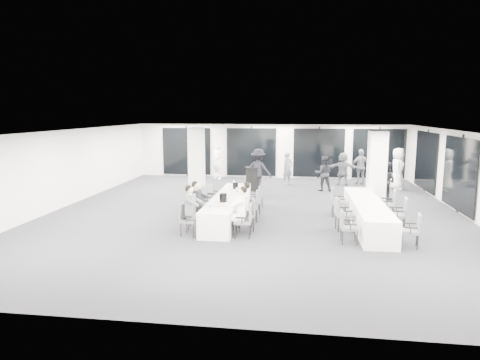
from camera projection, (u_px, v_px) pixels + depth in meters
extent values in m
cube|color=#25262B|center=(254.00, 213.00, 14.79)|extent=(14.00, 16.00, 0.02)
cube|color=white|center=(255.00, 131.00, 14.34)|extent=(14.00, 16.00, 0.02)
cube|color=silver|center=(63.00, 169.00, 15.51)|extent=(0.02, 16.00, 2.80)
cube|color=silver|center=(473.00, 177.00, 13.62)|extent=(0.02, 16.00, 2.80)
cube|color=silver|center=(270.00, 151.00, 22.40)|extent=(14.00, 0.02, 2.80)
cube|color=silver|center=(202.00, 244.00, 6.73)|extent=(14.00, 0.02, 2.80)
cube|color=black|center=(270.00, 152.00, 22.34)|extent=(13.60, 0.06, 2.50)
cube|color=black|center=(459.00, 174.00, 14.61)|extent=(0.06, 14.00, 2.50)
cube|color=silver|center=(197.00, 161.00, 18.07)|extent=(0.60, 0.60, 2.80)
cube|color=silver|center=(377.00, 171.00, 14.98)|extent=(0.60, 0.60, 2.80)
cube|color=silver|center=(228.00, 207.00, 13.92)|extent=(0.90, 5.00, 0.75)
cube|color=silver|center=(367.00, 214.00, 13.05)|extent=(0.90, 5.00, 0.75)
cylinder|color=black|center=(253.00, 179.00, 18.94)|extent=(0.65, 0.65, 1.02)
cylinder|color=black|center=(253.00, 167.00, 18.86)|extent=(0.74, 0.74, 0.02)
cube|color=#4D4F54|center=(190.00, 220.00, 12.02)|extent=(0.52, 0.53, 0.08)
cube|color=#4D4F54|center=(183.00, 211.00, 12.05)|extent=(0.14, 0.44, 0.44)
cylinder|color=black|center=(187.00, 226.00, 12.30)|extent=(0.03, 0.03, 0.39)
cylinder|color=black|center=(181.00, 230.00, 11.94)|extent=(0.03, 0.03, 0.39)
cylinder|color=black|center=(199.00, 227.00, 12.18)|extent=(0.03, 0.03, 0.39)
cylinder|color=black|center=(193.00, 231.00, 11.82)|extent=(0.03, 0.03, 0.39)
cube|color=black|center=(193.00, 213.00, 12.22)|extent=(0.33, 0.10, 0.04)
cube|color=black|center=(186.00, 217.00, 11.77)|extent=(0.33, 0.10, 0.04)
cube|color=#4D4F54|center=(196.00, 214.00, 12.72)|extent=(0.51, 0.53, 0.08)
cube|color=#4D4F54|center=(188.00, 205.00, 12.68)|extent=(0.12, 0.46, 0.45)
cylinder|color=black|center=(190.00, 220.00, 12.95)|extent=(0.04, 0.04, 0.40)
cylinder|color=black|center=(189.00, 224.00, 12.56)|extent=(0.04, 0.04, 0.40)
cylinder|color=black|center=(203.00, 220.00, 12.95)|extent=(0.04, 0.04, 0.40)
cylinder|color=black|center=(202.00, 224.00, 12.56)|extent=(0.04, 0.04, 0.40)
cube|color=black|center=(197.00, 207.00, 12.93)|extent=(0.34, 0.08, 0.04)
cube|color=black|center=(195.00, 210.00, 12.45)|extent=(0.34, 0.08, 0.04)
cube|color=#4D4F54|center=(204.00, 205.00, 13.75)|extent=(0.53, 0.55, 0.09)
cube|color=#4D4F54|center=(196.00, 196.00, 13.73)|extent=(0.09, 0.51, 0.50)
cylinder|color=black|center=(198.00, 211.00, 14.03)|extent=(0.04, 0.04, 0.45)
cylinder|color=black|center=(196.00, 214.00, 13.60)|extent=(0.04, 0.04, 0.45)
cylinder|color=black|center=(212.00, 211.00, 13.99)|extent=(0.04, 0.04, 0.45)
cylinder|color=black|center=(209.00, 215.00, 13.56)|extent=(0.04, 0.04, 0.45)
cube|color=black|center=(205.00, 197.00, 13.99)|extent=(0.37, 0.06, 0.04)
cube|color=black|center=(202.00, 201.00, 13.46)|extent=(0.37, 0.06, 0.04)
cube|color=#4D4F54|center=(210.00, 200.00, 14.69)|extent=(0.50, 0.52, 0.08)
cube|color=#4D4F54|center=(204.00, 192.00, 14.70)|extent=(0.11, 0.45, 0.45)
cylinder|color=black|center=(206.00, 206.00, 14.96)|extent=(0.04, 0.04, 0.40)
cylinder|color=black|center=(203.00, 208.00, 14.59)|extent=(0.04, 0.04, 0.40)
cylinder|color=black|center=(217.00, 206.00, 14.87)|extent=(0.04, 0.04, 0.40)
cylinder|color=black|center=(214.00, 209.00, 14.49)|extent=(0.04, 0.04, 0.40)
cube|color=black|center=(212.00, 194.00, 14.90)|extent=(0.34, 0.08, 0.04)
cube|color=black|center=(208.00, 197.00, 14.43)|extent=(0.34, 0.08, 0.04)
cube|color=#4D4F54|center=(215.00, 197.00, 15.51)|extent=(0.51, 0.52, 0.07)
cube|color=#4D4F54|center=(210.00, 190.00, 15.54)|extent=(0.15, 0.42, 0.42)
cylinder|color=black|center=(212.00, 201.00, 15.77)|extent=(0.03, 0.03, 0.37)
cylinder|color=black|center=(208.00, 203.00, 15.44)|extent=(0.03, 0.03, 0.37)
cylinder|color=black|center=(221.00, 202.00, 15.64)|extent=(0.03, 0.03, 0.37)
cylinder|color=black|center=(217.00, 204.00, 15.31)|extent=(0.03, 0.03, 0.37)
cube|color=black|center=(217.00, 191.00, 15.69)|extent=(0.31, 0.11, 0.04)
cube|color=black|center=(212.00, 193.00, 15.27)|extent=(0.31, 0.11, 0.04)
cube|color=#4D4F54|center=(243.00, 222.00, 11.85)|extent=(0.46, 0.48, 0.08)
cube|color=#4D4F54|center=(251.00, 212.00, 11.78)|extent=(0.07, 0.46, 0.45)
cylinder|color=black|center=(249.00, 232.00, 11.67)|extent=(0.04, 0.04, 0.40)
cylinder|color=black|center=(251.00, 228.00, 12.06)|extent=(0.04, 0.04, 0.40)
cylinder|color=black|center=(235.00, 232.00, 11.71)|extent=(0.04, 0.04, 0.40)
cylinder|color=black|center=(237.00, 228.00, 12.10)|extent=(0.04, 0.04, 0.40)
cube|color=black|center=(242.00, 218.00, 11.58)|extent=(0.34, 0.05, 0.04)
cube|color=black|center=(244.00, 214.00, 12.06)|extent=(0.34, 0.05, 0.04)
cube|color=#4D4F54|center=(246.00, 215.00, 12.54)|extent=(0.56, 0.57, 0.08)
cube|color=#4D4F54|center=(253.00, 206.00, 12.52)|extent=(0.16, 0.46, 0.46)
cylinder|color=black|center=(254.00, 225.00, 12.40)|extent=(0.04, 0.04, 0.41)
cylinder|color=black|center=(252.00, 221.00, 12.80)|extent=(0.04, 0.04, 0.41)
cylinder|color=black|center=(240.00, 225.00, 12.37)|extent=(0.04, 0.04, 0.41)
cylinder|color=black|center=(239.00, 222.00, 12.76)|extent=(0.04, 0.04, 0.41)
cube|color=black|center=(247.00, 212.00, 12.27)|extent=(0.34, 0.12, 0.04)
cube|color=black|center=(245.00, 208.00, 12.76)|extent=(0.34, 0.12, 0.04)
cube|color=#4D4F54|center=(250.00, 207.00, 13.59)|extent=(0.53, 0.54, 0.08)
cube|color=#4D4F54|center=(257.00, 198.00, 13.54)|extent=(0.12, 0.47, 0.47)
cylinder|color=black|center=(257.00, 216.00, 13.42)|extent=(0.04, 0.04, 0.42)
cylinder|color=black|center=(256.00, 213.00, 13.83)|extent=(0.04, 0.04, 0.42)
cylinder|color=black|center=(244.00, 216.00, 13.43)|extent=(0.04, 0.04, 0.42)
cylinder|color=black|center=(244.00, 213.00, 13.83)|extent=(0.04, 0.04, 0.42)
cube|color=black|center=(250.00, 203.00, 13.31)|extent=(0.35, 0.08, 0.04)
cube|color=black|center=(250.00, 200.00, 13.81)|extent=(0.35, 0.08, 0.04)
cube|color=#4D4F54|center=(253.00, 203.00, 14.37)|extent=(0.51, 0.52, 0.08)
cube|color=#4D4F54|center=(259.00, 196.00, 14.27)|extent=(0.13, 0.44, 0.43)
cylinder|color=black|center=(257.00, 211.00, 14.18)|extent=(0.03, 0.03, 0.39)
cylinder|color=black|center=(260.00, 209.00, 14.53)|extent=(0.03, 0.03, 0.39)
cylinder|color=black|center=(246.00, 210.00, 14.29)|extent=(0.03, 0.03, 0.39)
cylinder|color=black|center=(249.00, 208.00, 14.64)|extent=(0.03, 0.03, 0.39)
cube|color=black|center=(251.00, 199.00, 14.13)|extent=(0.32, 0.09, 0.04)
cube|color=black|center=(255.00, 197.00, 14.57)|extent=(0.32, 0.09, 0.04)
cube|color=#4D4F54|center=(256.00, 197.00, 15.34)|extent=(0.51, 0.52, 0.07)
cube|color=#4D4F54|center=(261.00, 191.00, 15.23)|extent=(0.15, 0.42, 0.42)
cylinder|color=black|center=(259.00, 205.00, 15.14)|extent=(0.03, 0.03, 0.37)
cylinder|color=black|center=(262.00, 203.00, 15.48)|extent=(0.03, 0.03, 0.37)
cylinder|color=black|center=(249.00, 204.00, 15.27)|extent=(0.03, 0.03, 0.37)
cylinder|color=black|center=(253.00, 202.00, 15.61)|extent=(0.03, 0.03, 0.37)
cube|color=black|center=(254.00, 194.00, 15.10)|extent=(0.31, 0.11, 0.04)
cube|color=black|center=(258.00, 192.00, 15.52)|extent=(0.31, 0.11, 0.04)
cube|color=#4D4F54|center=(349.00, 228.00, 11.30)|extent=(0.43, 0.45, 0.07)
cube|color=#4D4F54|center=(342.00, 219.00, 11.28)|extent=(0.06, 0.43, 0.42)
cylinder|color=black|center=(341.00, 234.00, 11.54)|extent=(0.03, 0.03, 0.38)
cylinder|color=black|center=(343.00, 238.00, 11.17)|extent=(0.03, 0.03, 0.38)
cylinder|color=black|center=(355.00, 235.00, 11.49)|extent=(0.03, 0.03, 0.38)
cylinder|color=black|center=(357.00, 239.00, 11.13)|extent=(0.03, 0.03, 0.38)
cube|color=black|center=(348.00, 220.00, 11.50)|extent=(0.31, 0.04, 0.04)
cube|color=black|center=(351.00, 224.00, 11.05)|extent=(0.31, 0.04, 0.04)
cube|color=#4D4F54|center=(344.00, 215.00, 12.52)|extent=(0.52, 0.54, 0.08)
cube|color=#4D4F54|center=(337.00, 206.00, 12.48)|extent=(0.11, 0.48, 0.47)
cylinder|color=black|center=(336.00, 221.00, 12.77)|extent=(0.04, 0.04, 0.42)
cylinder|color=black|center=(338.00, 225.00, 12.36)|extent=(0.04, 0.04, 0.42)
cylinder|color=black|center=(350.00, 222.00, 12.76)|extent=(0.04, 0.04, 0.42)
cylinder|color=black|center=(353.00, 225.00, 12.35)|extent=(0.04, 0.04, 0.42)
cube|color=black|center=(343.00, 207.00, 12.75)|extent=(0.35, 0.08, 0.04)
cube|color=black|center=(347.00, 211.00, 12.24)|extent=(0.35, 0.08, 0.04)
cube|color=#4D4F54|center=(339.00, 203.00, 14.21)|extent=(0.48, 0.50, 0.08)
cube|color=#4D4F54|center=(333.00, 194.00, 14.20)|extent=(0.07, 0.47, 0.47)
cylinder|color=black|center=(332.00, 208.00, 14.48)|extent=(0.04, 0.04, 0.42)
cylinder|color=black|center=(333.00, 211.00, 14.08)|extent=(0.04, 0.04, 0.42)
cylinder|color=black|center=(345.00, 209.00, 14.42)|extent=(0.04, 0.04, 0.42)
cylinder|color=black|center=(346.00, 212.00, 14.02)|extent=(0.04, 0.04, 0.42)
cube|color=black|center=(339.00, 196.00, 14.43)|extent=(0.35, 0.05, 0.04)
cube|color=black|center=(340.00, 199.00, 13.93)|extent=(0.35, 0.05, 0.04)
cube|color=#4D4F54|center=(410.00, 231.00, 10.95)|extent=(0.51, 0.52, 0.07)
cube|color=#4D4F54|center=(419.00, 223.00, 10.85)|extent=(0.13, 0.43, 0.43)
cylinder|color=black|center=(418.00, 243.00, 10.76)|extent=(0.03, 0.03, 0.38)
cylinder|color=black|center=(417.00, 239.00, 11.11)|extent=(0.03, 0.03, 0.38)
cylinder|color=black|center=(402.00, 241.00, 10.87)|extent=(0.03, 0.03, 0.38)
cylinder|color=black|center=(401.00, 237.00, 11.22)|extent=(0.03, 0.03, 0.38)
cube|color=black|center=(411.00, 228.00, 10.71)|extent=(0.32, 0.10, 0.04)
cube|color=black|center=(410.00, 223.00, 11.15)|extent=(0.32, 0.10, 0.04)
cube|color=#4D4F54|center=(397.00, 215.00, 12.44)|extent=(0.56, 0.57, 0.08)
cube|color=#4D4F54|center=(406.00, 206.00, 12.33)|extent=(0.14, 0.49, 0.48)
cylinder|color=black|center=(404.00, 226.00, 12.22)|extent=(0.04, 0.04, 0.43)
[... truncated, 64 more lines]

